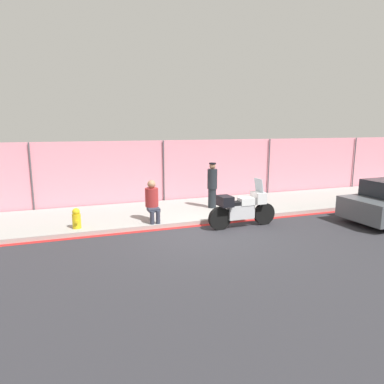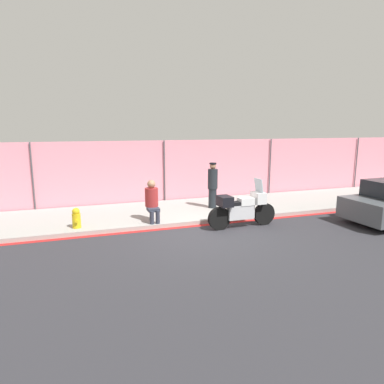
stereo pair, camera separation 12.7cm
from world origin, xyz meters
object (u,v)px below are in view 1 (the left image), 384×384
Objects in this scene: motorcycle at (242,208)px; fire_hydrant at (76,218)px; person_seated_on_curb at (152,199)px; officer_standing at (212,185)px.

fire_hydrant is (-4.72, 1.07, -0.17)m from motorcycle.
motorcycle is 3.74× the size of fire_hydrant.
fire_hydrant is (-2.22, -0.03, -0.41)m from person_seated_on_curb.
motorcycle is at bearing -87.75° from officer_standing.
person_seated_on_curb is at bearing 0.69° from fire_hydrant.
fire_hydrant is at bearing 165.29° from motorcycle.
person_seated_on_curb is at bearing -156.83° from officer_standing.
officer_standing is 2.63m from person_seated_on_curb.
motorcycle reaches higher than fire_hydrant.
officer_standing reaches higher than person_seated_on_curb.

